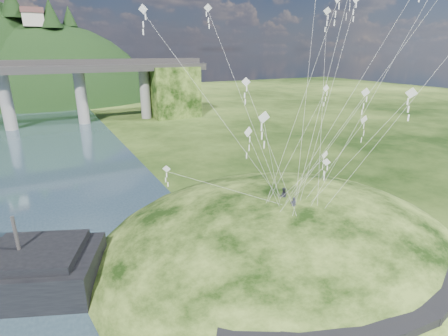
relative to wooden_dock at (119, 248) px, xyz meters
name	(u,v)px	position (x,y,z in m)	size (l,w,h in m)	color
ground	(214,282)	(5.71, -7.67, -0.46)	(320.00, 320.00, 0.00)	black
grass_hill	(281,259)	(13.71, -5.67, -1.96)	(36.00, 32.00, 13.00)	black
footpath	(390,306)	(13.17, -17.41, 1.62)	(22.29, 5.84, 0.83)	black
wooden_dock	(119,248)	(0.00, 0.00, 0.00)	(14.74, 3.00, 1.05)	#3D2319
kite_flyers	(286,190)	(13.40, -6.21, 5.31)	(1.20, 2.64, 1.65)	#272835
kite_swarm	(332,52)	(16.71, -6.69, 16.63)	(20.78, 15.85, 19.45)	white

